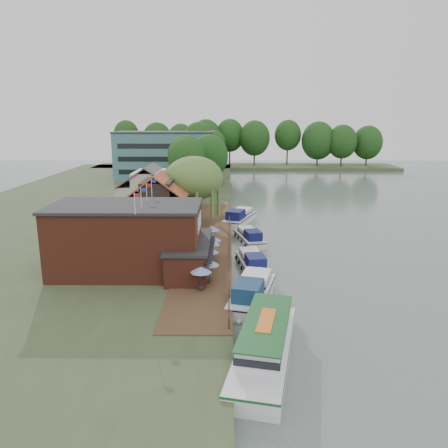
{
  "coord_description": "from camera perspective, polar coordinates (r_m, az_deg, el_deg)",
  "views": [
    {
      "loc": [
        -5.3,
        -44.71,
        17.02
      ],
      "look_at": [
        -6.0,
        12.0,
        3.0
      ],
      "focal_mm": 35.0,
      "sensor_mm": 36.0,
      "label": 1
    }
  ],
  "objects": [
    {
      "name": "umbrella_1",
      "position": [
        42.9,
        -1.91,
        -6.21
      ],
      "size": [
        1.96,
        1.96,
        2.38
      ],
      "primitive_type": null,
      "color": "navy",
      "rests_on": "quay_deck"
    },
    {
      "name": "cruiser_3",
      "position": [
        71.3,
        2.02,
        1.11
      ],
      "size": [
        6.66,
        10.91,
        2.54
      ],
      "primitive_type": null,
      "rotation": [
        0.0,
        0.0,
        -0.34
      ],
      "color": "white",
      "rests_on": "ground"
    },
    {
      "name": "tour_boat",
      "position": [
        32.21,
        5.33,
        -15.09
      ],
      "size": [
        6.37,
        13.71,
        2.88
      ],
      "primitive_type": null,
      "rotation": [
        0.0,
        0.0,
        -0.21
      ],
      "color": "silver",
      "rests_on": "ground"
    },
    {
      "name": "willow",
      "position": [
        64.83,
        -3.91,
        4.26
      ],
      "size": [
        8.6,
        8.6,
        10.43
      ],
      "primitive_type": null,
      "color": "#476B2D",
      "rests_on": "land_bank"
    },
    {
      "name": "umbrella_0",
      "position": [
        41.07,
        -3.02,
        -7.15
      ],
      "size": [
        2.05,
        2.05,
        2.38
      ],
      "primitive_type": null,
      "color": "navy",
      "rests_on": "quay_deck"
    },
    {
      "name": "pub",
      "position": [
        46.25,
        -10.17,
        -1.85
      ],
      "size": [
        20.0,
        11.0,
        7.3
      ],
      "primitive_type": null,
      "color": "maroon",
      "rests_on": "land_bank"
    },
    {
      "name": "cruiser_1",
      "position": [
        49.97,
        3.72,
        -4.73
      ],
      "size": [
        4.3,
        9.49,
        2.19
      ],
      "primitive_type": null,
      "rotation": [
        0.0,
        0.0,
        0.15
      ],
      "color": "silver",
      "rests_on": "ground"
    },
    {
      "name": "quay_deck",
      "position": [
        57.05,
        -2.04,
        -2.38
      ],
      "size": [
        6.0,
        50.0,
        0.1
      ],
      "primitive_type": "cube",
      "color": "#47301E",
      "rests_on": "land_bank"
    },
    {
      "name": "quay_rail",
      "position": [
        57.35,
        0.68,
        -1.82
      ],
      "size": [
        0.2,
        49.0,
        1.0
      ],
      "primitive_type": null,
      "color": "black",
      "rests_on": "land_bank"
    },
    {
      "name": "cruiser_2",
      "position": [
        60.36,
        3.35,
        -1.47
      ],
      "size": [
        4.89,
        9.33,
        2.12
      ],
      "primitive_type": null,
      "rotation": [
        0.0,
        0.0,
        0.24
      ],
      "color": "silver",
      "rests_on": "ground"
    },
    {
      "name": "umbrella_5",
      "position": [
        55.66,
        -1.58,
        -1.47
      ],
      "size": [
        1.94,
        1.94,
        2.38
      ],
      "primitive_type": null,
      "color": "navy",
      "rests_on": "quay_deck"
    },
    {
      "name": "cottage_c",
      "position": [
        79.07,
        -5.64,
        5.26
      ],
      "size": [
        7.6,
        7.6,
        8.5
      ],
      "primitive_type": null,
      "color": "black",
      "rests_on": "land_bank"
    },
    {
      "name": "bank_tree_5",
      "position": [
        140.07,
        -1.26,
        9.75
      ],
      "size": [
        7.18,
        7.18,
        11.85
      ],
      "primitive_type": null,
      "color": "#143811",
      "rests_on": "land_bank"
    },
    {
      "name": "swan",
      "position": [
        37.65,
        1.89,
        -12.62
      ],
      "size": [
        0.44,
        0.44,
        0.44
      ],
      "primitive_type": "sphere",
      "color": "white",
      "rests_on": "ground"
    },
    {
      "name": "cottage_a",
      "position": [
        60.66,
        -8.52,
        2.54
      ],
      "size": [
        8.6,
        7.6,
        8.5
      ],
      "primitive_type": null,
      "color": "black",
      "rests_on": "land_bank"
    },
    {
      "name": "ground",
      "position": [
        48.13,
        7.03,
        -6.93
      ],
      "size": [
        260.0,
        260.0,
        0.0
      ],
      "primitive_type": "plane",
      "color": "#4E5A56",
      "rests_on": "ground"
    },
    {
      "name": "bank_tree_4",
      "position": [
        132.97,
        -2.68,
        9.52
      ],
      "size": [
        8.09,
        8.09,
        11.9
      ],
      "primitive_type": null,
      "color": "#143811",
      "rests_on": "land_bank"
    },
    {
      "name": "umbrella_2",
      "position": [
        46.76,
        -1.88,
        -4.49
      ],
      "size": [
        1.97,
        1.97,
        2.38
      ],
      "primitive_type": null,
      "color": "navy",
      "rests_on": "quay_deck"
    },
    {
      "name": "umbrella_4",
      "position": [
        51.13,
        -1.51,
        -2.87
      ],
      "size": [
        2.1,
        2.1,
        2.38
      ],
      "primitive_type": null,
      "color": "navy",
      "rests_on": "quay_deck"
    },
    {
      "name": "cruiser_0",
      "position": [
        41.46,
        3.72,
        -8.4
      ],
      "size": [
        5.94,
        11.27,
        2.64
      ],
      "primitive_type": null,
      "rotation": [
        0.0,
        0.0,
        -0.24
      ],
      "color": "white",
      "rests_on": "ground"
    },
    {
      "name": "bank_tree_1",
      "position": [
        96.33,
        -4.95,
        7.92
      ],
      "size": [
        8.1,
        8.1,
        12.21
      ],
      "primitive_type": null,
      "color": "#143811",
      "rests_on": "land_bank"
    },
    {
      "name": "bank_tree_2",
      "position": [
        104.98,
        -1.92,
        8.39
      ],
      "size": [
        8.91,
        8.91,
        11.95
      ],
      "primitive_type": null,
      "color": "#143811",
      "rests_on": "land_bank"
    },
    {
      "name": "hotel_block",
      "position": [
        116.34,
        -7.64,
        8.9
      ],
      "size": [
        25.4,
        12.4,
        12.3
      ],
      "primitive_type": null,
      "color": "#38666B",
      "rests_on": "land_bank"
    },
    {
      "name": "bank_tree_0",
      "position": [
        88.05,
        -5.02,
        7.3
      ],
      "size": [
        6.43,
        6.43,
        12.0
      ],
      "primitive_type": null,
      "color": "#143811",
      "rests_on": "land_bank"
    },
    {
      "name": "bank_tree_3",
      "position": [
        122.83,
        -3.34,
        9.79
      ],
      "size": [
        8.66,
        8.66,
        14.6
      ],
      "primitive_type": null,
      "color": "#143811",
      "rests_on": "land_bank"
    },
    {
      "name": "cottage_b",
      "position": [
        70.86,
        -9.65,
        4.13
      ],
      "size": [
        9.6,
        8.6,
        8.5
      ],
      "primitive_type": null,
      "color": "beige",
      "rests_on": "land_bank"
    },
    {
      "name": "land_bank",
      "position": [
        85.07,
        -16.2,
        2.13
      ],
      "size": [
        50.0,
        140.0,
        1.0
      ],
      "primitive_type": "cube",
      "color": "#384728",
      "rests_on": "ground"
    },
    {
      "name": "umbrella_3",
      "position": [
        49.51,
        -1.72,
        -3.43
      ],
      "size": [
        2.09,
        2.09,
        2.38
      ],
      "primitive_type": null,
      "color": "navy",
      "rests_on": "quay_deck"
    }
  ]
}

